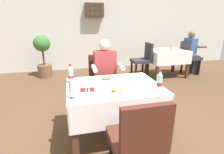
{
  "coord_description": "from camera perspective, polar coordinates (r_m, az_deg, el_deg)",
  "views": [
    {
      "loc": [
        -0.48,
        -1.93,
        1.55
      ],
      "look_at": [
        0.04,
        0.18,
        0.84
      ],
      "focal_mm": 27.76,
      "sensor_mm": 36.0,
      "label": 1
    }
  ],
  "objects": [
    {
      "name": "background_chair_left",
      "position": [
        4.86,
        10.19,
        6.07
      ],
      "size": [
        0.5,
        0.44,
        0.97
      ],
      "color": "#2D2D33",
      "rests_on": "ground"
    },
    {
      "name": "napkin_cutlery_set",
      "position": [
        2.09,
        -8.12,
        -4.17
      ],
      "size": [
        0.18,
        0.19,
        0.01
      ],
      "color": "maroon",
      "rests_on": "main_dining_table"
    },
    {
      "name": "background_table_tumbler",
      "position": [
        5.15,
        18.82,
        8.96
      ],
      "size": [
        0.06,
        0.06,
        0.11
      ],
      "primitive_type": "cylinder",
      "color": "#C68928",
      "rests_on": "background_dining_table"
    },
    {
      "name": "background_patron",
      "position": [
        5.6,
        24.63,
        7.94
      ],
      "size": [
        0.46,
        0.5,
        1.26
      ],
      "color": "#282D42",
      "rests_on": "ground"
    },
    {
      "name": "plate_near_camera",
      "position": [
        2.02,
        1.54,
        -4.43
      ],
      "size": [
        0.23,
        0.23,
        0.06
      ],
      "color": "white",
      "rests_on": "main_dining_table"
    },
    {
      "name": "beer_glass_left",
      "position": [
        1.86,
        -13.0,
        -3.94
      ],
      "size": [
        0.07,
        0.07,
        0.21
      ],
      "color": "white",
      "rests_on": "main_dining_table"
    },
    {
      "name": "seated_diner_far",
      "position": [
        2.92,
        -2.11,
        1.49
      ],
      "size": [
        0.5,
        0.46,
        1.26
      ],
      "color": "#282D42",
      "rests_on": "ground"
    },
    {
      "name": "chair_near_camera_side",
      "position": [
        1.62,
        8.4,
        -19.81
      ],
      "size": [
        0.44,
        0.5,
        0.97
      ],
      "color": "#4C2319",
      "rests_on": "ground"
    },
    {
      "name": "main_dining_table",
      "position": [
        2.29,
        0.6,
        -6.71
      ],
      "size": [
        1.18,
        0.89,
        0.76
      ],
      "color": "white",
      "rests_on": "ground"
    },
    {
      "name": "background_chair_right",
      "position": [
        5.6,
        24.02,
        6.37
      ],
      "size": [
        0.5,
        0.44,
        0.97
      ],
      "color": "#2D2D33",
      "rests_on": "ground"
    },
    {
      "name": "ground_plane",
      "position": [
        2.52,
        0.19,
        -19.7
      ],
      "size": [
        11.0,
        11.0,
        0.0
      ],
      "primitive_type": "plane",
      "color": "brown"
    },
    {
      "name": "background_dining_table",
      "position": [
        5.19,
        17.61,
        6.46
      ],
      "size": [
        1.04,
        0.8,
        0.76
      ],
      "color": "white",
      "rests_on": "ground"
    },
    {
      "name": "chair_far_diner_seat",
      "position": [
        3.06,
        -3.28,
        -0.82
      ],
      "size": [
        0.44,
        0.5,
        0.97
      ],
      "color": "#4C2319",
      "rests_on": "ground"
    },
    {
      "name": "cola_bottle_primary",
      "position": [
        2.08,
        15.37,
        -1.46
      ],
      "size": [
        0.06,
        0.06,
        0.27
      ],
      "color": "silver",
      "rests_on": "main_dining_table"
    },
    {
      "name": "plate_far_diner",
      "position": [
        2.4,
        -1.44,
        -0.76
      ],
      "size": [
        0.24,
        0.24,
        0.05
      ],
      "color": "white",
      "rests_on": "main_dining_table"
    },
    {
      "name": "back_wall",
      "position": [
        5.82,
        -9.41,
        16.71
      ],
      "size": [
        11.0,
        0.12,
        2.85
      ],
      "primitive_type": "cube",
      "color": "silver",
      "rests_on": "ground"
    },
    {
      "name": "potted_plant_corner",
      "position": [
        5.21,
        -21.77,
        7.02
      ],
      "size": [
        0.44,
        0.44,
        1.17
      ],
      "color": "brown",
      "rests_on": "ground"
    },
    {
      "name": "cola_bottle_secondary",
      "position": [
        2.35,
        -13.43,
        0.73
      ],
      "size": [
        0.07,
        0.07,
        0.25
      ],
      "color": "silver",
      "rests_on": "main_dining_table"
    },
    {
      "name": "wall_bottle_rack",
      "position": [
        5.7,
        -5.81,
        21.03
      ],
      "size": [
        0.56,
        0.21,
        0.42
      ],
      "color": "#472D1E"
    }
  ]
}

